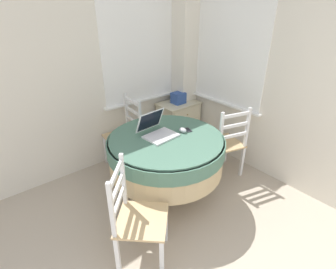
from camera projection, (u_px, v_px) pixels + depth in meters
name	position (u px, v px, depth m)	size (l,w,h in m)	color
corner_room_shell	(196.00, 84.00, 2.65)	(4.57, 5.13, 2.55)	silver
round_dining_table	(166.00, 151.00, 2.82)	(1.25, 1.25, 0.75)	#4C3D2D
laptop	(157.00, 130.00, 2.77)	(0.36, 0.37, 0.25)	white
computer_mouse	(183.00, 130.00, 2.84)	(0.06, 0.10, 0.05)	silver
cell_phone	(188.00, 130.00, 2.89)	(0.09, 0.12, 0.01)	#2D2D33
dining_chair_near_back_window	(126.00, 135.00, 3.47)	(0.43, 0.45, 0.94)	tan
dining_chair_near_right_window	(226.00, 143.00, 3.26)	(0.52, 0.51, 0.94)	tan
dining_chair_camera_near	(136.00, 218.00, 2.14)	(0.59, 0.59, 0.94)	tan
corner_cabinet	(178.00, 123.00, 4.06)	(0.59, 0.42, 0.67)	beige
storage_box	(178.00, 98.00, 3.87)	(0.18, 0.16, 0.16)	#2D4C93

